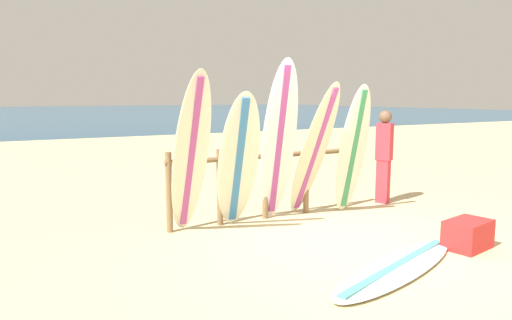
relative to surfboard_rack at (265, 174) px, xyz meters
The scene contains 11 objects.
ground_plane 2.07m from the surfboard_rack, 76.03° to the right, with size 120.00×120.00×0.00m, color #CCB784.
ocean_water 56.11m from the surfboard_rack, 89.52° to the left, with size 120.00×80.00×0.01m, color navy.
surfboard_rack is the anchor object (origin of this frame).
surfboard_leaning_far_left 1.51m from the surfboard_rack, 162.28° to the right, with size 0.55×1.13×2.23m.
surfboard_leaning_left 0.83m from the surfboard_rack, 148.76° to the right, with size 0.72×0.95×1.97m.
surfboard_leaning_center_left 0.60m from the surfboard_rack, 79.81° to the right, with size 0.67×0.87×2.43m.
surfboard_leaning_center 0.84m from the surfboard_rack, 25.70° to the right, with size 0.65×1.03×2.11m.
surfboard_leaning_center_right 1.47m from the surfboard_rack, 16.67° to the right, with size 0.55×0.57×2.09m.
surfboard_lying_on_sand 2.67m from the surfboard_rack, 85.80° to the right, with size 2.50×1.30×0.08m.
beachgoer_standing 2.38m from the surfboard_rack, ahead, with size 0.26×0.31×1.65m.
cooler_box 2.93m from the surfboard_rack, 58.61° to the right, with size 0.60×0.40×0.36m, color red.
Camera 1 is at (-3.95, -4.16, 1.88)m, focal length 32.22 mm.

